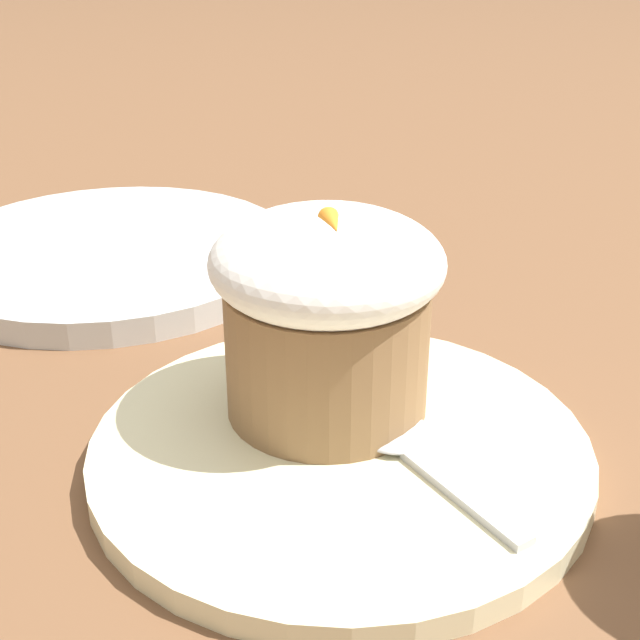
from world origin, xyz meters
name	(u,v)px	position (x,y,z in m)	size (l,w,h in m)	color
ground_plane	(340,462)	(0.00, 0.00, 0.00)	(4.00, 4.00, 0.00)	brown
dessert_plate	(340,451)	(0.00, 0.00, 0.01)	(0.23, 0.23, 0.01)	beige
carrot_cake	(320,310)	(-0.03, 0.00, 0.07)	(0.11, 0.11, 0.10)	olive
spoon	(403,444)	(0.01, 0.03, 0.02)	(0.11, 0.06, 0.01)	#B7B7BC
side_plate	(111,254)	(-0.26, -0.10, 0.01)	(0.25, 0.25, 0.02)	silver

